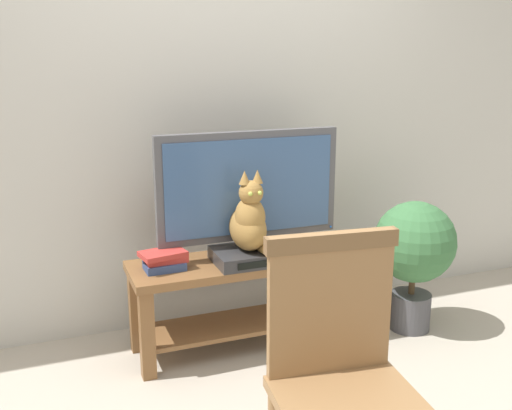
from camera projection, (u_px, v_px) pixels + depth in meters
The scene contains 9 objects.
ground_plane at pixel (283, 398), 2.86m from camera, with size 12.00×12.00×0.00m, color #ADA393.
back_wall at pixel (212, 86), 3.47m from camera, with size 7.00×0.12×2.80m, color beige.
tv_stand at pixel (253, 284), 3.31m from camera, with size 1.34×0.40×0.51m.
tv at pixel (249, 190), 3.23m from camera, with size 1.01×0.20×0.68m.
media_box at pixel (248, 256), 3.19m from camera, with size 0.36×0.30×0.07m.
cat at pixel (249, 221), 3.13m from camera, with size 0.18×0.36×0.44m.
wooden_chair at pixel (342, 366), 2.01m from camera, with size 0.52×0.52×1.01m.
book_stack at pixel (164, 260), 3.08m from camera, with size 0.25×0.18×0.10m.
potted_plant at pixel (414, 250), 3.46m from camera, with size 0.47×0.47×0.77m.
Camera 1 is at (-1.03, -2.32, 1.61)m, focal length 42.28 mm.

